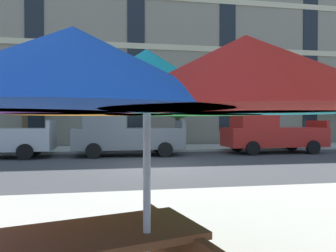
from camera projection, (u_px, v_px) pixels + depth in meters
ground_plane at (155, 166)px, 11.60m from camera, size 120.00×120.00×0.00m
sidewalk_far at (139, 148)px, 18.30m from camera, size 56.00×3.60×0.12m
apartment_building at (130, 24)px, 26.20m from camera, size 42.78×12.08×19.20m
pickup_gray at (124, 134)px, 15.05m from camera, size 5.10×2.12×2.20m
pickup_red at (269, 133)px, 16.35m from camera, size 5.10×2.12×2.20m
street_tree_left at (27, 86)px, 17.12m from camera, size 2.89×2.63×4.82m
street_tree_middle at (179, 98)px, 18.22m from camera, size 2.05×2.04×4.13m
patio_umbrella at (147, 86)px, 2.48m from camera, size 3.47×3.23×2.20m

